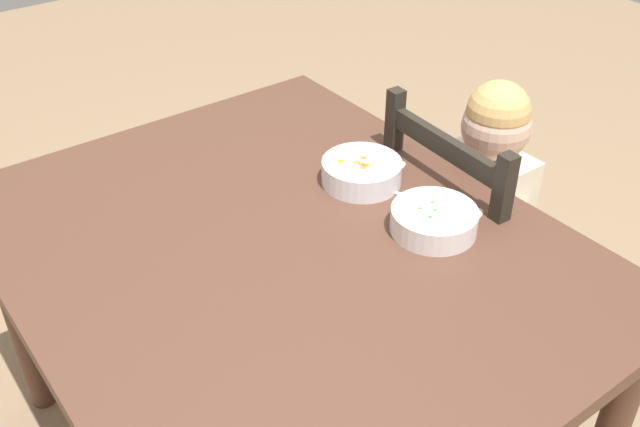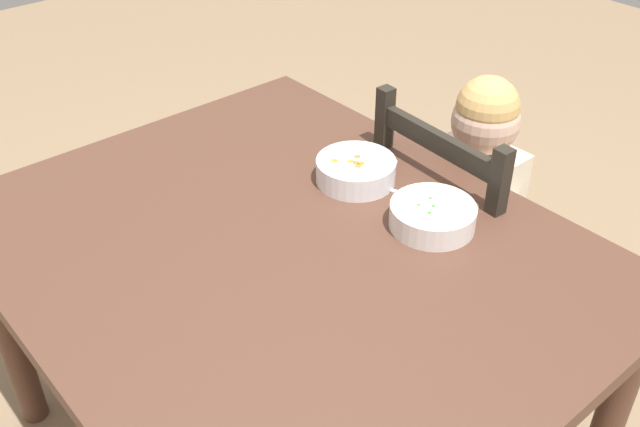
{
  "view_description": "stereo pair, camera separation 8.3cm",
  "coord_description": "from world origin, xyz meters",
  "px_view_note": "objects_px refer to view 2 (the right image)",
  "views": [
    {
      "loc": [
        1.03,
        -0.68,
        1.67
      ],
      "look_at": [
        0.02,
        0.09,
        0.78
      ],
      "focal_mm": 40.78,
      "sensor_mm": 36.0,
      "label": 1
    },
    {
      "loc": [
        0.98,
        -0.74,
        1.67
      ],
      "look_at": [
        0.02,
        0.09,
        0.78
      ],
      "focal_mm": 40.78,
      "sensor_mm": 36.0,
      "label": 2
    }
  ],
  "objects_px": {
    "child_figure": "(469,195)",
    "bowl_of_carrots": "(356,170)",
    "bowl_of_peas": "(433,215)",
    "spoon": "(392,190)",
    "dining_chair": "(461,250)",
    "dining_table": "(284,276)"
  },
  "relations": [
    {
      "from": "dining_chair",
      "to": "child_figure",
      "type": "height_order",
      "value": "child_figure"
    },
    {
      "from": "bowl_of_peas",
      "to": "spoon",
      "type": "height_order",
      "value": "bowl_of_peas"
    },
    {
      "from": "bowl_of_carrots",
      "to": "child_figure",
      "type": "bearing_deg",
      "value": 67.28
    },
    {
      "from": "dining_chair",
      "to": "bowl_of_carrots",
      "type": "relative_size",
      "value": 4.66
    },
    {
      "from": "spoon",
      "to": "dining_table",
      "type": "bearing_deg",
      "value": -91.49
    },
    {
      "from": "dining_chair",
      "to": "spoon",
      "type": "height_order",
      "value": "dining_chair"
    },
    {
      "from": "bowl_of_peas",
      "to": "spoon",
      "type": "relative_size",
      "value": 1.4
    },
    {
      "from": "dining_chair",
      "to": "bowl_of_peas",
      "type": "bearing_deg",
      "value": -67.26
    },
    {
      "from": "child_figure",
      "to": "bowl_of_carrots",
      "type": "bearing_deg",
      "value": -112.72
    },
    {
      "from": "dining_table",
      "to": "child_figure",
      "type": "distance_m",
      "value": 0.58
    },
    {
      "from": "child_figure",
      "to": "bowl_of_peas",
      "type": "height_order",
      "value": "child_figure"
    },
    {
      "from": "child_figure",
      "to": "bowl_of_peas",
      "type": "distance_m",
      "value": 0.34
    },
    {
      "from": "spoon",
      "to": "bowl_of_peas",
      "type": "bearing_deg",
      "value": -11.91
    },
    {
      "from": "child_figure",
      "to": "bowl_of_carrots",
      "type": "xyz_separation_m",
      "value": [
        -0.12,
        -0.29,
        0.14
      ]
    },
    {
      "from": "child_figure",
      "to": "bowl_of_peas",
      "type": "xyz_separation_m",
      "value": [
        0.12,
        -0.29,
        0.13
      ]
    },
    {
      "from": "child_figure",
      "to": "bowl_of_carrots",
      "type": "distance_m",
      "value": 0.35
    },
    {
      "from": "child_figure",
      "to": "spoon",
      "type": "bearing_deg",
      "value": -96.84
    },
    {
      "from": "bowl_of_carrots",
      "to": "spoon",
      "type": "distance_m",
      "value": 0.1
    },
    {
      "from": "bowl_of_peas",
      "to": "spoon",
      "type": "xyz_separation_m",
      "value": [
        -0.15,
        0.03,
        -0.02
      ]
    },
    {
      "from": "dining_table",
      "to": "spoon",
      "type": "xyz_separation_m",
      "value": [
        0.01,
        0.32,
        0.09
      ]
    },
    {
      "from": "child_figure",
      "to": "spoon",
      "type": "height_order",
      "value": "child_figure"
    },
    {
      "from": "child_figure",
      "to": "dining_chair",
      "type": "bearing_deg",
      "value": 114.08
    }
  ]
}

